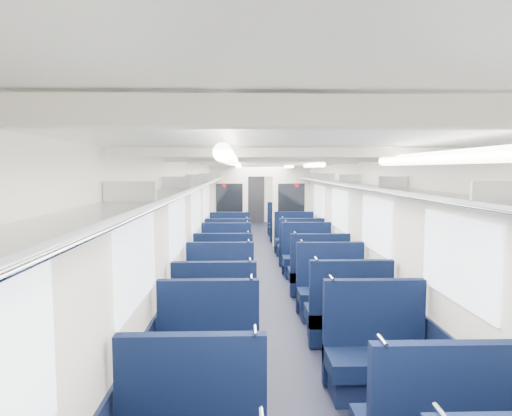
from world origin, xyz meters
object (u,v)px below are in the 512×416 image
object	(u,v)px
bulkhead	(260,203)
seat_10	(220,294)
seat_14	(226,261)
seat_20	(232,231)
seat_19	(294,241)
end_door	(255,198)
seat_9	(348,317)
seat_17	(301,250)
seat_13	(318,275)
seat_8	(215,319)
seat_23	(283,225)
seat_22	(233,226)
seat_21	(286,230)
seat_7	(377,359)
seat_6	(208,359)
seat_15	(307,260)
seat_16	(228,251)
seat_18	(230,242)
seat_11	(331,294)
seat_12	(224,275)

from	to	relation	value
bulkhead	seat_10	bearing A→B (deg)	-98.04
seat_14	seat_20	size ratio (longest dim) A/B	1.00
seat_10	seat_19	distance (m)	4.92
seat_19	end_door	bearing A→B (deg)	96.90
seat_9	seat_17	xyz separation A→B (m)	(0.00, 4.46, 0.00)
seat_13	seat_8	bearing A→B (deg)	-127.38
seat_13	seat_23	distance (m)	6.79
seat_10	seat_22	bearing A→B (deg)	90.00
seat_20	seat_21	bearing A→B (deg)	2.90
seat_7	seat_23	size ratio (longest dim) A/B	1.00
seat_9	seat_13	xyz separation A→B (m)	(0.00, 2.13, 0.00)
seat_22	seat_20	bearing A→B (deg)	-90.00
seat_6	seat_22	world-z (taller)	same
seat_15	seat_17	world-z (taller)	same
seat_14	seat_16	distance (m)	1.05
end_door	seat_14	world-z (taller)	end_door
seat_14	seat_17	bearing A→B (deg)	32.29
end_door	seat_22	world-z (taller)	end_door
seat_17	seat_13	bearing A→B (deg)	-90.00
bulkhead	seat_18	xyz separation A→B (m)	(-0.83, -1.36, -0.88)
seat_6	seat_14	distance (m)	4.56
seat_7	seat_10	size ratio (longest dim) A/B	1.00
end_door	seat_19	xyz separation A→B (m)	(0.83, -6.86, -0.65)
seat_11	seat_6	bearing A→B (deg)	-127.54
seat_10	seat_13	size ratio (longest dim) A/B	1.00
seat_9	seat_6	bearing A→B (deg)	-145.12
seat_6	seat_21	world-z (taller)	same
seat_16	seat_18	world-z (taller)	same
seat_15	seat_6	bearing A→B (deg)	-109.81
seat_9	bulkhead	bearing A→B (deg)	96.83
seat_10	seat_20	xyz separation A→B (m)	(0.00, 6.64, 0.00)
seat_11	seat_22	xyz separation A→B (m)	(-1.66, 7.79, 0.00)
seat_18	seat_7	bearing A→B (deg)	-76.23
bulkhead	seat_14	xyz separation A→B (m)	(-0.83, -3.52, -0.88)
bulkhead	seat_7	size ratio (longest dim) A/B	2.46
seat_14	end_door	bearing A→B (deg)	84.81
end_door	seat_11	world-z (taller)	end_door
end_door	seat_13	distance (m)	10.47
seat_6	seat_9	distance (m)	2.02
seat_20	seat_9	bearing A→B (deg)	-77.82
bulkhead	seat_18	bearing A→B (deg)	-121.47
seat_8	seat_7	bearing A→B (deg)	-34.89
seat_7	seat_20	xyz separation A→B (m)	(-1.66, 8.89, 0.00)
seat_14	seat_17	size ratio (longest dim) A/B	1.00
seat_21	seat_22	xyz separation A→B (m)	(-1.66, 1.02, 0.00)
seat_12	seat_14	distance (m)	1.17
seat_9	seat_20	world-z (taller)	same
seat_11	seat_15	xyz separation A→B (m)	(0.00, 2.45, 0.00)
seat_8	seat_19	bearing A→B (deg)	73.83
seat_6	seat_9	bearing A→B (deg)	34.88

